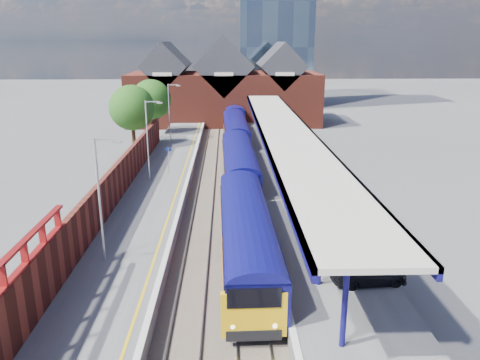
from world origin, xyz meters
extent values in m
plane|color=#5B5B5E|center=(0.00, 30.00, 0.00)|extent=(240.00, 240.00, 0.00)
cube|color=#473D33|center=(0.00, 20.00, 0.03)|extent=(6.00, 76.00, 0.06)
cube|color=slate|center=(-2.22, 20.00, 0.12)|extent=(0.07, 76.00, 0.14)
cube|color=slate|center=(-0.78, 20.00, 0.12)|extent=(0.07, 76.00, 0.14)
cube|color=slate|center=(0.78, 20.00, 0.12)|extent=(0.07, 76.00, 0.14)
cube|color=slate|center=(2.22, 20.00, 0.12)|extent=(0.07, 76.00, 0.14)
cube|color=#565659|center=(-5.50, 20.00, 0.50)|extent=(5.00, 76.00, 1.00)
cube|color=#565659|center=(6.00, 20.00, 0.50)|extent=(6.00, 76.00, 1.00)
cube|color=silver|center=(-3.15, 20.00, 1.02)|extent=(0.30, 76.00, 0.05)
cube|color=silver|center=(3.15, 20.00, 1.02)|extent=(0.30, 76.00, 0.05)
cube|color=yellow|center=(-3.75, 20.00, 1.01)|extent=(0.14, 76.00, 0.01)
cube|color=#0D0D5B|center=(1.50, 7.18, 1.90)|extent=(3.16, 16.06, 2.50)
cube|color=#0D0D5B|center=(1.50, 7.18, 3.15)|extent=(3.16, 16.06, 0.60)
cube|color=#0D0D5B|center=(1.50, 23.78, 1.90)|extent=(3.16, 16.06, 2.50)
cube|color=#0D0D5B|center=(1.50, 23.78, 3.15)|extent=(3.16, 16.06, 0.60)
cube|color=#0D0D5B|center=(1.50, 40.38, 1.90)|extent=(3.16, 16.06, 2.50)
cube|color=#0D0D5B|center=(1.50, 40.38, 3.15)|extent=(3.16, 16.06, 0.60)
cube|color=#0D0D5B|center=(1.50, 56.98, 1.90)|extent=(3.16, 16.06, 2.50)
cube|color=#0D0D5B|center=(1.50, 56.98, 3.15)|extent=(3.16, 16.06, 0.60)
cube|color=black|center=(0.08, 32.08, 2.35)|extent=(0.04, 60.54, 0.70)
cube|color=orange|center=(0.07, 32.08, 1.55)|extent=(0.03, 55.27, 0.30)
cube|color=red|center=(0.06, 32.08, 1.30)|extent=(0.03, 55.27, 0.30)
cube|color=#F2B20C|center=(1.50, -0.74, 1.70)|extent=(2.83, 0.36, 2.10)
cube|color=black|center=(1.50, -0.84, 2.55)|extent=(2.30, 0.21, 0.90)
cube|color=black|center=(1.50, 1.58, 0.30)|extent=(2.00, 2.40, 0.60)
cube|color=black|center=(1.50, 62.58, 0.30)|extent=(2.00, 2.40, 0.60)
cylinder|color=#120F5A|center=(5.00, -2.00, 3.10)|extent=(0.24, 0.24, 4.20)
cylinder|color=#120F5A|center=(5.00, 3.00, 3.10)|extent=(0.24, 0.24, 4.20)
cylinder|color=#120F5A|center=(5.00, 8.00, 3.10)|extent=(0.24, 0.24, 4.20)
cylinder|color=#120F5A|center=(5.00, 13.00, 3.10)|extent=(0.24, 0.24, 4.20)
cylinder|color=#120F5A|center=(5.00, 18.00, 3.10)|extent=(0.24, 0.24, 4.20)
cylinder|color=#120F5A|center=(5.00, 23.00, 3.10)|extent=(0.24, 0.24, 4.20)
cylinder|color=#120F5A|center=(5.00, 28.00, 3.10)|extent=(0.24, 0.24, 4.20)
cylinder|color=#120F5A|center=(5.00, 33.00, 3.10)|extent=(0.24, 0.24, 4.20)
cylinder|color=#120F5A|center=(5.00, 38.00, 3.10)|extent=(0.24, 0.24, 4.20)
cylinder|color=#120F5A|center=(5.00, 43.00, 3.10)|extent=(0.24, 0.24, 4.20)
cube|color=beige|center=(5.50, 22.00, 5.35)|extent=(4.50, 52.00, 0.25)
cube|color=#120F5A|center=(3.35, 22.00, 5.20)|extent=(0.20, 52.00, 0.55)
cube|color=#120F5A|center=(7.65, 22.00, 5.20)|extent=(0.20, 52.00, 0.55)
cylinder|color=#A5A8AA|center=(-6.50, 6.00, 4.50)|extent=(0.12, 0.12, 7.00)
cube|color=#A5A8AA|center=(-5.90, 6.00, 7.90)|extent=(1.20, 0.08, 0.08)
cube|color=#A5A8AA|center=(-5.30, 6.00, 7.80)|extent=(0.45, 0.18, 0.12)
cylinder|color=#A5A8AA|center=(-6.50, 22.00, 4.50)|extent=(0.12, 0.12, 7.00)
cube|color=#A5A8AA|center=(-5.90, 22.00, 7.90)|extent=(1.20, 0.08, 0.08)
cube|color=#A5A8AA|center=(-5.30, 22.00, 7.80)|extent=(0.45, 0.18, 0.12)
cylinder|color=#A5A8AA|center=(-6.50, 38.00, 4.50)|extent=(0.12, 0.12, 7.00)
cube|color=#A5A8AA|center=(-5.90, 38.00, 7.90)|extent=(1.20, 0.08, 0.08)
cube|color=#A5A8AA|center=(-5.30, 38.00, 7.80)|extent=(0.45, 0.18, 0.12)
cylinder|color=#A5A8AA|center=(-5.00, 24.00, 2.25)|extent=(0.08, 0.08, 2.50)
cube|color=#0C194C|center=(-5.00, 24.00, 3.30)|extent=(0.55, 0.06, 0.35)
cube|color=maroon|center=(-8.10, 14.00, 2.40)|extent=(0.35, 50.00, 2.80)
cube|color=maroon|center=(-8.10, -2.00, 4.30)|extent=(0.30, 0.12, 1.00)
cube|color=maroon|center=(-8.10, 0.00, 4.30)|extent=(0.30, 0.12, 1.00)
cube|color=maroon|center=(-8.10, 2.00, 4.30)|extent=(0.30, 0.12, 1.00)
cube|color=maroon|center=(-8.10, 4.00, 4.30)|extent=(0.30, 0.12, 1.00)
cube|color=maroon|center=(0.00, 58.00, 4.00)|extent=(30.00, 12.00, 8.00)
cube|color=#232328|center=(-9.00, 58.00, 9.20)|extent=(7.13, 12.00, 7.13)
cube|color=#232328|center=(0.00, 58.00, 9.20)|extent=(9.16, 12.00, 9.16)
cube|color=#232328|center=(9.00, 58.00, 9.20)|extent=(7.13, 12.00, 7.13)
cube|color=beige|center=(-9.00, 51.95, 8.20)|extent=(2.80, 0.15, 0.50)
cube|color=beige|center=(0.00, 51.95, 8.20)|extent=(2.80, 0.15, 0.50)
cube|color=beige|center=(9.00, 51.95, 8.20)|extent=(2.80, 0.15, 0.50)
cube|color=#4A5F80|center=(10.00, 80.00, 20.00)|extent=(14.00, 14.00, 40.00)
cylinder|color=#382314|center=(-10.50, 36.00, 2.00)|extent=(0.44, 0.44, 4.00)
sphere|color=#134814|center=(-10.50, 36.00, 5.50)|extent=(5.20, 5.20, 5.20)
sphere|color=#134814|center=(-9.70, 35.50, 4.80)|extent=(3.20, 3.20, 3.20)
cylinder|color=#382314|center=(-9.50, 44.00, 2.00)|extent=(0.44, 0.44, 4.00)
sphere|color=#134814|center=(-9.50, 44.00, 5.50)|extent=(5.20, 5.20, 5.20)
sphere|color=#134814|center=(-8.70, 43.50, 4.80)|extent=(3.20, 3.20, 3.20)
imported|color=#A0A0A5|center=(8.50, 11.86, 1.73)|extent=(4.68, 2.51, 1.46)
imported|color=black|center=(7.56, 3.10, 1.56)|extent=(4.02, 1.98, 1.12)
imported|color=navy|center=(7.38, 16.89, 1.53)|extent=(4.21, 3.22, 1.06)
camera|label=1|loc=(0.43, -18.10, 12.82)|focal=35.00mm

